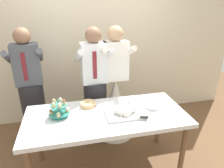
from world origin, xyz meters
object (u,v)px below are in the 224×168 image
Objects in this scene: main_cake_tray at (125,111)px; round_cake at (88,105)px; cupcake_stand at (59,109)px; person_groom at (95,93)px; plate_stack at (153,105)px; dessert_table at (106,120)px; person_bride at (115,100)px; person_guest at (32,95)px.

main_cake_tray reaches higher than round_cake.
person_groom is at bearing 49.50° from cupcake_stand.
main_cake_tray is 0.38m from plate_stack.
dessert_table is at bearing -176.66° from plate_stack.
person_bride and person_guest have the same top height.
person_groom is at bearing 93.09° from dessert_table.
person_bride is (0.30, 0.05, -0.16)m from person_groom.
cupcake_stand is at bearing -142.14° from person_bride.
plate_stack is 0.11× the size of person_bride.
person_guest is at bearing 142.81° from round_cake.
plate_stack is at bearing -2.17° from cupcake_stand.
cupcake_stand is 0.53× the size of main_cake_tray.
main_cake_tray is 0.26× the size of person_guest.
plate_stack is 0.11× the size of person_guest.
person_guest is (-0.38, 0.69, -0.12)m from cupcake_stand.
plate_stack is at bearing 3.34° from dessert_table.
dessert_table is 0.30m from round_cake.
round_cake is (0.33, 0.15, -0.06)m from cupcake_stand.
dessert_table is at bearing -40.54° from person_guest.
cupcake_stand reaches higher than main_cake_tray.
person_groom is (-0.61, 0.60, -0.06)m from plate_stack.
cupcake_stand is at bearing 170.50° from main_cake_tray.
person_bride is (0.07, 0.72, -0.24)m from main_cake_tray.
main_cake_tray is at bearing -168.19° from plate_stack.
cupcake_stand is at bearing -60.95° from person_guest.
round_cake is at bearing 128.81° from dessert_table.
person_groom is at bearing 109.07° from main_cake_tray.
person_guest reaches higher than plate_stack.
round_cake is at bearing 144.86° from main_cake_tray.
dessert_table is 7.83× the size of cupcake_stand.
cupcake_stand is (-0.51, 0.07, 0.16)m from dessert_table.
person_guest reaches higher than main_cake_tray.
cupcake_stand reaches higher than round_cake.
person_bride reaches higher than round_cake.
person_guest is (-1.47, 0.73, -0.06)m from plate_stack.
plate_stack is at bearing -14.07° from round_cake.
main_cake_tray is 0.26× the size of person_groom.
main_cake_tray reaches higher than dessert_table.
cupcake_stand is 0.14× the size of person_guest.
person_bride is (0.27, 0.68, -0.12)m from dessert_table.
person_bride is at bearing 45.80° from round_cake.
person_guest is (-0.72, 0.54, -0.06)m from round_cake.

